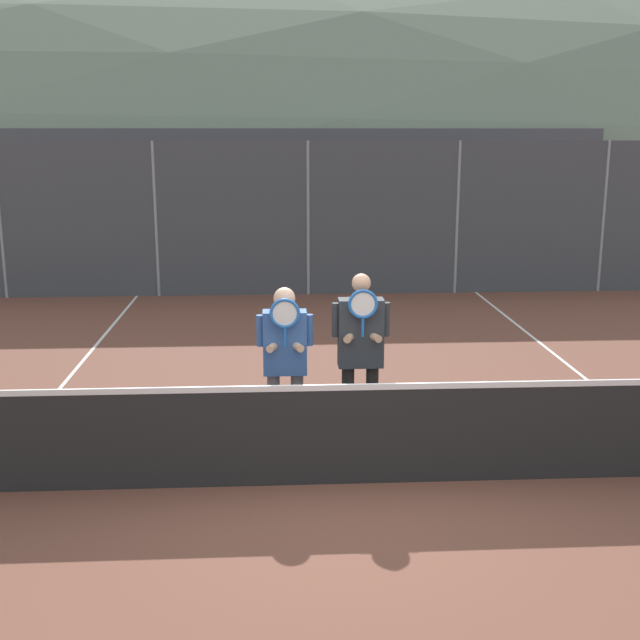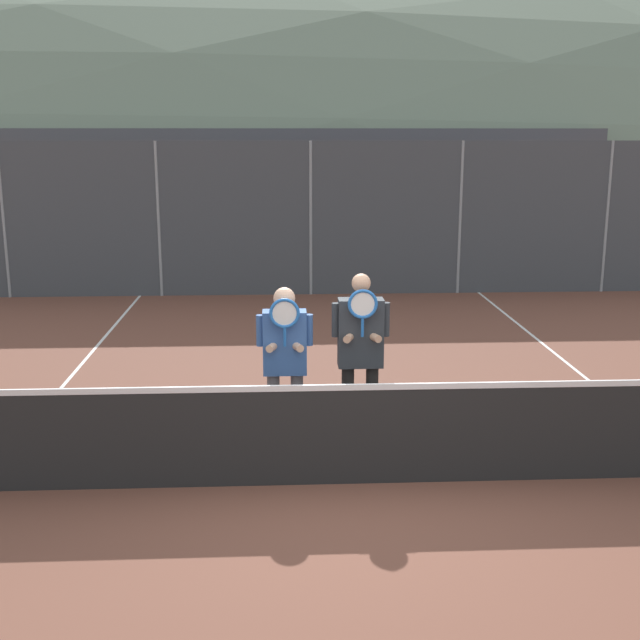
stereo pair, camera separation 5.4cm
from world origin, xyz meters
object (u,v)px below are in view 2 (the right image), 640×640
at_px(car_center, 475,234).
at_px(car_far_left, 37,239).
at_px(player_center_left, 360,348).
at_px(car_left_of_center, 253,233).
at_px(player_leftmost, 285,354).

bearing_deg(car_center, car_far_left, 178.01).
distance_m(player_center_left, car_left_of_center, 11.10).
bearing_deg(car_far_left, car_center, -1.99).
bearing_deg(car_center, car_left_of_center, 173.53).
bearing_deg(player_leftmost, car_far_left, 117.61).
relative_size(player_leftmost, car_left_of_center, 0.37).
relative_size(player_center_left, car_left_of_center, 0.40).
relative_size(car_far_left, car_left_of_center, 0.87).
height_order(player_leftmost, player_center_left, player_center_left).
bearing_deg(car_far_left, car_left_of_center, 2.69).
bearing_deg(player_center_left, player_leftmost, -179.70).
distance_m(player_leftmost, car_left_of_center, 11.03).
bearing_deg(player_leftmost, car_left_of_center, 93.43).
relative_size(player_center_left, car_center, 0.42).
xyz_separation_m(player_leftmost, player_center_left, (0.78, 0.00, 0.06)).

